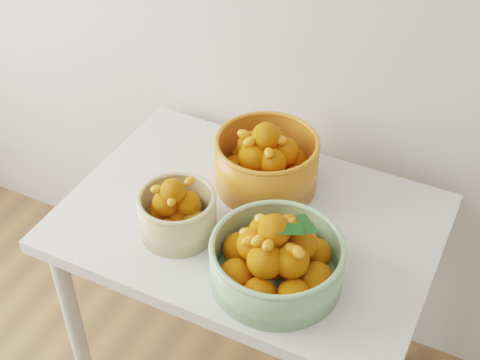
# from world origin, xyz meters

# --- Properties ---
(table) EXTENTS (1.00, 0.70, 0.75)m
(table) POSITION_xyz_m (-0.17, 1.60, 0.65)
(table) COLOR silver
(table) RESTS_ON ground
(bowl_cream) EXTENTS (0.27, 0.27, 0.18)m
(bowl_cream) POSITION_xyz_m (-0.32, 1.47, 0.82)
(bowl_cream) COLOR tan
(bowl_cream) RESTS_ON table
(bowl_green) EXTENTS (0.41, 0.41, 0.21)m
(bowl_green) POSITION_xyz_m (-0.02, 1.43, 0.82)
(bowl_green) COLOR #82AF79
(bowl_green) RESTS_ON table
(bowl_orange) EXTENTS (0.30, 0.30, 0.21)m
(bowl_orange) POSITION_xyz_m (-0.19, 1.75, 0.83)
(bowl_orange) COLOR #CF651A
(bowl_orange) RESTS_ON table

